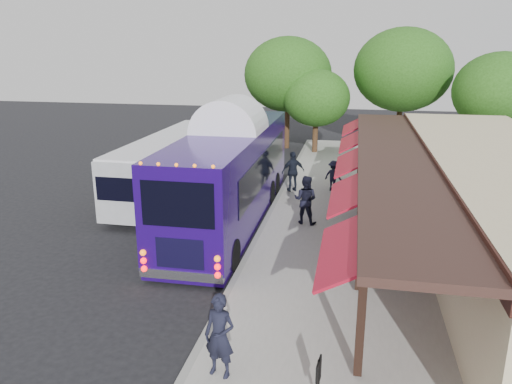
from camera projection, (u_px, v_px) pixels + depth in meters
The scene contains 15 objects.
ground at pixel (232, 284), 15.35m from camera, with size 90.00×90.00×0.00m, color black.
sidewalk at pixel (392, 245), 18.15m from camera, with size 10.00×40.00×0.15m, color #9E9B93.
curb at pixel (259, 235), 19.08m from camera, with size 0.20×40.00×0.16m, color gray.
station_shelter at pixel (498, 204), 17.02m from camera, with size 8.15×20.00×3.60m.
coach_bus at pixel (231, 170), 20.35m from camera, with size 2.75×12.75×4.06m.
city_bus at pixel (172, 163), 24.10m from camera, with size 2.46×10.76×2.89m.
ped_a at pixel (220, 336), 10.66m from camera, with size 0.69×0.46×1.91m, color black.
ped_b at pixel (305, 200), 19.91m from camera, with size 0.96×0.75×1.97m, color black.
ped_c at pixel (293, 171), 24.34m from camera, with size 1.16×0.48×1.97m, color black.
ped_d at pixel (334, 176), 24.42m from camera, with size 0.98×0.57×1.52m, color black.
sign_board at pixel (318, 374), 9.85m from camera, with size 0.10×0.45×0.99m.
tree_left at pixel (316, 98), 32.61m from camera, with size 4.38×4.38×5.60m.
tree_mid at pixel (403, 70), 32.82m from camera, with size 6.43×6.43×8.23m.
tree_right at pixel (500, 92), 28.57m from camera, with size 5.28×5.28×6.75m.
tree_far at pixel (288, 75), 34.18m from camera, with size 5.99×5.99×7.67m.
Camera 1 is at (3.42, -13.50, 7.08)m, focal length 35.00 mm.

